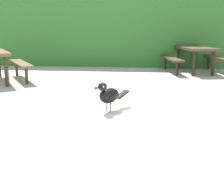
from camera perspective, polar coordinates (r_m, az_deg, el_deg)
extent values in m
cube|color=#387A33|center=(9.98, 6.48, 11.81)|extent=(28.00, 2.00, 2.25)
cube|color=#B2A893|center=(1.49, 4.51, -7.52)|extent=(1.10, 1.91, 0.07)
cylinder|color=slate|center=(2.32, 1.72, -9.82)|extent=(0.09, 0.09, 0.67)
cylinder|color=slate|center=(2.25, 15.15, -11.00)|extent=(0.09, 0.09, 0.67)
cube|color=#B2A893|center=(1.87, -17.66, -13.40)|extent=(0.61, 1.73, 0.05)
cylinder|color=slate|center=(2.46, -8.69, -12.12)|extent=(0.07, 0.07, 0.39)
ellipsoid|color=black|center=(1.59, -0.55, -1.32)|extent=(0.14, 0.16, 0.09)
ellipsoid|color=black|center=(1.56, -1.56, -1.34)|extent=(0.09, 0.09, 0.06)
sphere|color=black|center=(1.53, -2.05, 0.58)|extent=(0.05, 0.05, 0.05)
sphere|color=#EAE08C|center=(1.51, -1.81, 0.61)|extent=(0.01, 0.01, 0.01)
sphere|color=#EAE08C|center=(1.53, -2.88, 0.80)|extent=(0.01, 0.01, 0.01)
cone|color=black|center=(1.50, -3.12, 0.34)|extent=(0.03, 0.03, 0.02)
cube|color=black|center=(1.68, 2.18, -1.03)|extent=(0.09, 0.10, 0.04)
cylinder|color=#47423D|center=(1.59, -0.35, -3.82)|extent=(0.01, 0.01, 0.05)
cylinder|color=#47423D|center=(1.61, -1.09, -3.64)|extent=(0.01, 0.01, 0.05)
cylinder|color=#423324|center=(6.34, -21.47, 3.59)|extent=(0.09, 0.09, 0.67)
cube|color=brown|center=(7.09, -18.81, 5.28)|extent=(1.20, 1.57, 0.05)
cylinder|color=#423324|center=(6.49, -17.66, 2.80)|extent=(0.07, 0.07, 0.39)
cylinder|color=#423324|center=(7.74, -19.55, 4.14)|extent=(0.07, 0.07, 0.39)
cube|color=#473828|center=(8.31, 17.20, 8.36)|extent=(1.03, 1.90, 0.07)
cylinder|color=#2E241A|center=(7.59, 16.93, 5.23)|extent=(0.09, 0.09, 0.67)
cylinder|color=#2E241A|center=(7.79, 20.63, 5.15)|extent=(0.09, 0.09, 0.67)
cylinder|color=#2E241A|center=(8.92, 13.89, 6.40)|extent=(0.09, 0.09, 0.67)
cylinder|color=#2E241A|center=(9.09, 17.12, 6.32)|extent=(0.09, 0.09, 0.67)
cube|color=#473828|center=(8.12, 12.39, 6.48)|extent=(0.54, 1.73, 0.05)
cylinder|color=#2E241A|center=(7.53, 13.59, 4.29)|extent=(0.07, 0.07, 0.39)
cylinder|color=#2E241A|center=(8.76, 11.23, 5.50)|extent=(0.07, 0.07, 0.39)
cube|color=#473828|center=(8.60, 21.48, 6.23)|extent=(0.54, 1.73, 0.05)
cylinder|color=#2E241A|center=(9.20, 19.74, 5.33)|extent=(0.07, 0.07, 0.39)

